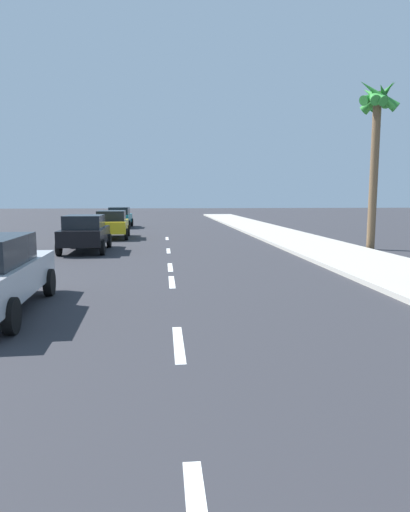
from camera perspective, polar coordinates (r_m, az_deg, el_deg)
The scene contains 11 objects.
ground_plane at distance 16.01m, azimuth -4.57°, elevation -0.80°, with size 160.00×160.00×0.00m, color #2D2D33.
sidewalk_strip at distance 19.33m, azimuth 16.17°, elevation 0.57°, with size 3.60×80.00×0.14m, color #B2ADA3.
lane_stripe_3 at distance 7.22m, azimuth -3.42°, elevation -11.17°, with size 0.16×1.80×0.01m, color white.
lane_stripe_4 at distance 12.28m, azimuth -4.29°, elevation -3.34°, with size 0.16×1.80×0.01m, color white.
lane_stripe_5 at distance 14.84m, azimuth -4.50°, elevation -1.45°, with size 0.16×1.80×0.01m, color white.
lane_stripe_6 at distance 19.39m, azimuth -4.73°, elevation 0.67°, with size 0.16×1.80×0.01m, color white.
lane_stripe_7 at distance 25.26m, azimuth -4.91°, elevation 2.27°, with size 0.16×1.80×0.01m, color white.
parked_car_black at distance 19.72m, azimuth -15.16°, elevation 2.98°, with size 1.96×4.10×1.57m.
parked_car_yellow at distance 25.87m, azimuth -11.88°, elevation 4.11°, with size 2.01×4.11×1.57m.
parked_car_teal at distance 34.98m, azimuth -10.91°, elevation 4.99°, with size 1.84×3.90×1.57m.
palm_tree_far at distance 21.32m, azimuth 21.20°, elevation 16.32°, with size 1.83×1.92×7.46m.
Camera 1 is at (-0.23, 4.16, 2.32)m, focal length 31.08 mm.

